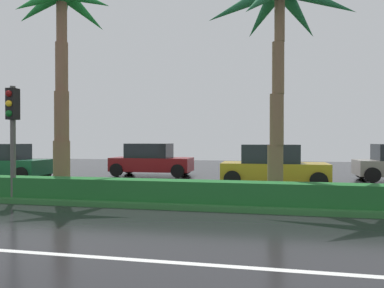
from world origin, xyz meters
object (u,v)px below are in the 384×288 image
Objects in this scene: traffic_signal_median_left at (12,121)px; car_in_traffic_third at (273,166)px; palm_tree_centre_left at (280,19)px; car_in_traffic_leading at (3,162)px; palm_tree_mid_left at (62,30)px; car_in_traffic_second at (151,160)px.

traffic_signal_median_left is 9.84m from car_in_traffic_third.
car_in_traffic_leading is at bearing 163.33° from palm_tree_centre_left.
palm_tree_centre_left is (7.47, -0.12, -0.17)m from palm_tree_mid_left.
car_in_traffic_third is (7.34, 3.78, -4.97)m from palm_tree_mid_left.
traffic_signal_median_left is at bearing -107.16° from palm_tree_mid_left.
car_in_traffic_second is at bearing 153.20° from car_in_traffic_third.
car_in_traffic_leading and car_in_traffic_second have the same top height.
palm_tree_centre_left is 6.19m from car_in_traffic_third.
traffic_signal_median_left reaches higher than car_in_traffic_second.
palm_tree_mid_left is 2.19× the size of traffic_signal_median_left.
car_in_traffic_third is (-0.13, 3.90, -4.80)m from palm_tree_centre_left.
traffic_signal_median_left is at bearing -144.62° from car_in_traffic_third.
traffic_signal_median_left is at bearing -48.51° from car_in_traffic_leading.
palm_tree_mid_left is 1.74× the size of car_in_traffic_third.
car_in_traffic_leading is (-5.52, 3.77, -4.97)m from palm_tree_mid_left.
palm_tree_centre_left is 2.03× the size of traffic_signal_median_left.
palm_tree_mid_left is at bearing -34.34° from car_in_traffic_leading.
palm_tree_mid_left is at bearing -98.07° from car_in_traffic_second.
car_in_traffic_third is (12.86, 0.01, 0.00)m from car_in_traffic_leading.
palm_tree_centre_left is 10.75m from car_in_traffic_second.
palm_tree_mid_left reaches higher than car_in_traffic_second.
car_in_traffic_second is 7.11m from car_in_traffic_third.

